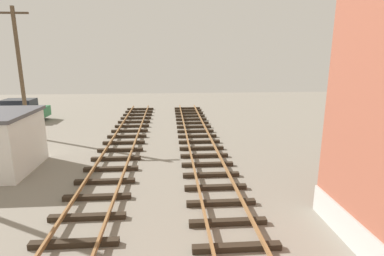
{
  "coord_description": "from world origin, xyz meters",
  "views": [
    {
      "loc": [
        -0.38,
        -2.1,
        5.33
      ],
      "look_at": [
        0.75,
        12.59,
        1.72
      ],
      "focal_mm": 28.62,
      "sensor_mm": 36.0,
      "label": 1
    }
  ],
  "objects": [
    {
      "name": "parked_car_green",
      "position": [
        -12.36,
        23.15,
        0.9
      ],
      "size": [
        4.2,
        2.04,
        1.76
      ],
      "color": "#1E6B38",
      "rests_on": "ground"
    },
    {
      "name": "utility_pole_far",
      "position": [
        -9.52,
        17.9,
        4.22
      ],
      "size": [
        1.8,
        0.24,
        8.07
      ],
      "color": "brown",
      "rests_on": "ground"
    }
  ]
}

